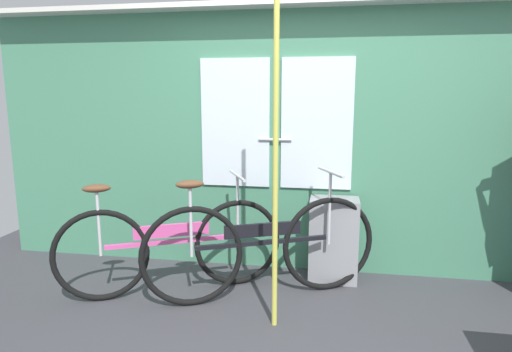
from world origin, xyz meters
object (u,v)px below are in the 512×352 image
Objects in this scene: bicycle_near_door at (171,246)px; bicycle_leaning_behind at (262,247)px; trash_bin_by_wall at (333,239)px; handrail_pole at (276,162)px.

bicycle_near_door is 0.95× the size of bicycle_leaning_behind.
bicycle_near_door reaches higher than trash_bin_by_wall.
trash_bin_by_wall is 0.31× the size of handrail_pole.
bicycle_near_door is 1.19m from handrail_pole.
trash_bin_by_wall is (1.25, 0.47, -0.03)m from bicycle_near_door.
bicycle_near_door is 0.72× the size of handrail_pole.
bicycle_near_door is 0.71m from bicycle_leaning_behind.
bicycle_near_door is 2.30× the size of trash_bin_by_wall.
bicycle_leaning_behind is 2.42× the size of trash_bin_by_wall.
bicycle_leaning_behind is at bearing -140.71° from trash_bin_by_wall.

